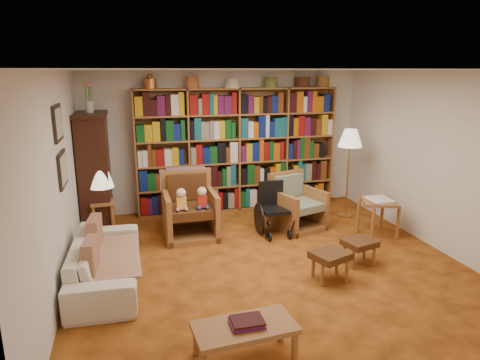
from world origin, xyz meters
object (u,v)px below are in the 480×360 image
object	(u,v)px
footstool_a	(330,257)
footstool_b	(360,245)
armchair_sage	(296,206)
coffee_table	(245,330)
side_table_lamp	(103,210)
side_table_papers	(379,207)
armchair_leather	(189,209)
sofa	(106,261)
wheelchair	(273,210)
floor_lamp	(350,142)

from	to	relation	value
footstool_a	footstool_b	bearing A→B (deg)	28.23
armchair_sage	coffee_table	world-z (taller)	armchair_sage
side_table_lamp	side_table_papers	bearing A→B (deg)	-16.60
armchair_leather	coffee_table	bearing A→B (deg)	-89.28
sofa	side_table_lamp	distance (m)	1.71
wheelchair	footstool_b	size ratio (longest dim) A/B	1.75
armchair_leather	footstool_b	xyz separation A→B (m)	(2.01, -1.65, -0.13)
side_table_lamp	floor_lamp	xyz separation A→B (m)	(4.07, -0.25, 0.96)
side_table_papers	coffee_table	size ratio (longest dim) A/B	0.69
side_table_lamp	wheelchair	world-z (taller)	wheelchair
wheelchair	floor_lamp	xyz separation A→B (m)	(1.50, 0.43, 0.95)
side_table_lamp	coffee_table	world-z (taller)	side_table_lamp
wheelchair	floor_lamp	bearing A→B (deg)	15.86
armchair_leather	side_table_papers	bearing A→B (deg)	-16.51
armchair_sage	side_table_papers	xyz separation A→B (m)	(1.05, -0.74, 0.14)
sofa	armchair_sage	size ratio (longest dim) A/B	2.02
sofa	footstool_a	size ratio (longest dim) A/B	3.57
side_table_lamp	wheelchair	xyz separation A→B (m)	(2.57, -0.67, 0.00)
footstool_a	floor_lamp	bearing A→B (deg)	57.42
side_table_lamp	side_table_papers	world-z (taller)	side_table_papers
side_table_lamp	floor_lamp	distance (m)	4.19
armchair_sage	footstool_b	xyz separation A→B (m)	(0.27, -1.56, -0.06)
side_table_lamp	armchair_sage	size ratio (longest dim) A/B	0.56
footstool_a	footstool_b	xyz separation A→B (m)	(0.57, 0.31, -0.02)
side_table_lamp	armchair_sage	world-z (taller)	armchair_sage
armchair_sage	side_table_papers	size ratio (longest dim) A/B	1.45
side_table_lamp	wheelchair	size ratio (longest dim) A/B	0.64
wheelchair	footstool_b	world-z (taller)	wheelchair
sofa	wheelchair	distance (m)	2.68
armchair_sage	footstool_b	bearing A→B (deg)	-80.10
side_table_lamp	side_table_papers	xyz separation A→B (m)	(4.08, -1.22, 0.11)
footstool_b	coffee_table	size ratio (longest dim) A/B	0.51
floor_lamp	coffee_table	bearing A→B (deg)	-129.95
floor_lamp	side_table_papers	size ratio (longest dim) A/B	2.41
side_table_lamp	footstool_b	size ratio (longest dim) A/B	1.11
armchair_leather	floor_lamp	bearing A→B (deg)	2.94
sofa	floor_lamp	bearing A→B (deg)	-67.61
footstool_a	armchair_sage	bearing A→B (deg)	80.90
footstool_a	sofa	bearing A→B (deg)	166.41
armchair_leather	footstool_a	xyz separation A→B (m)	(1.44, -1.95, -0.11)
sofa	wheelchair	xyz separation A→B (m)	(2.47, 1.03, 0.10)
wheelchair	sofa	bearing A→B (deg)	-157.30
sofa	footstool_b	size ratio (longest dim) A/B	4.03
footstool_a	footstool_b	world-z (taller)	footstool_a
armchair_sage	wheelchair	bearing A→B (deg)	-156.49
armchair_sage	floor_lamp	xyz separation A→B (m)	(1.04, 0.23, 0.99)
sofa	footstool_a	xyz separation A→B (m)	(2.63, -0.64, 0.02)
sofa	footstool_b	distance (m)	3.22
armchair_sage	footstool_a	xyz separation A→B (m)	(-0.30, -1.87, -0.04)
armchair_leather	side_table_lamp	bearing A→B (deg)	163.21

